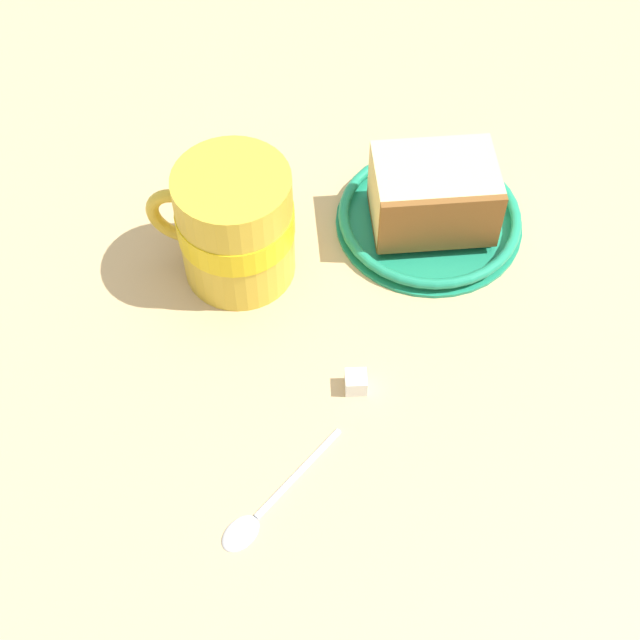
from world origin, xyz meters
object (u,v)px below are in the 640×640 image
at_px(cake_slice, 433,196).
at_px(tea_mug, 234,224).
at_px(teaspoon, 259,512).
at_px(small_plate, 429,218).
at_px(sugar_cube, 356,382).

xyz_separation_m(cake_slice, tea_mug, (0.04, -0.16, 0.02)).
bearing_deg(teaspoon, tea_mug, -172.97).
bearing_deg(small_plate, cake_slice, 5.50).
xyz_separation_m(small_plate, tea_mug, (0.05, -0.16, 0.05)).
bearing_deg(small_plate, sugar_cube, -21.59).
distance_m(cake_slice, sugar_cube, 0.17).
distance_m(cake_slice, teaspoon, 0.29).
bearing_deg(small_plate, tea_mug, -73.12).
bearing_deg(sugar_cube, tea_mug, -140.57).
bearing_deg(small_plate, teaspoon, -26.55).
bearing_deg(teaspoon, small_plate, 153.45).
bearing_deg(tea_mug, small_plate, 106.88).
height_order(small_plate, teaspoon, small_plate).
distance_m(small_plate, tea_mug, 0.17).
height_order(small_plate, sugar_cube, same).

